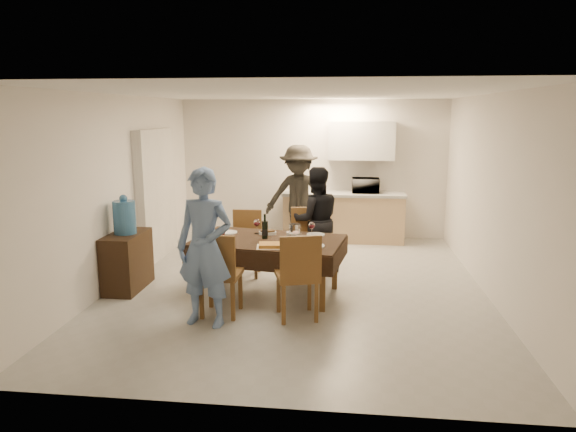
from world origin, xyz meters
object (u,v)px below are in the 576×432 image
microwave (366,185)px  water_jug (124,217)px  savoury_tart (272,245)px  person_kitchen (298,196)px  wine_bottle (265,226)px  dining_table (268,242)px  water_pitcher (295,233)px  person_far (315,220)px  person_near (205,248)px  console (127,261)px

microwave → water_jug: bearing=42.8°
savoury_tart → person_kitchen: person_kitchen is taller
wine_bottle → microwave: (1.40, 2.97, 0.14)m
dining_table → microwave: (1.35, 3.02, 0.34)m
water_pitcher → wine_bottle: bearing=166.0°
water_jug → microwave: 4.47m
water_pitcher → person_far: (0.20, 1.10, -0.06)m
dining_table → water_pitcher: (0.35, -0.05, 0.15)m
dining_table → wine_bottle: wine_bottle is taller
wine_bottle → person_kitchen: bearing=85.3°
dining_table → person_near: size_ratio=1.15×
water_pitcher → person_near: (-0.90, -1.00, 0.04)m
savoury_tart → microwave: (1.25, 3.40, 0.28)m
water_pitcher → microwave: microwave is taller
dining_table → person_near: bearing=-108.8°
water_pitcher → savoury_tart: bearing=-127.1°
console → microwave: bearing=42.8°
console → wine_bottle: (1.87, 0.07, 0.52)m
water_jug → person_far: (2.47, 1.07, -0.20)m
person_kitchen → savoury_tart: bearing=-91.1°
water_jug → console: bearing=0.0°
savoury_tart → person_far: (0.45, 1.43, 0.03)m
wine_bottle → microwave: bearing=64.8°
person_near → wine_bottle: bearing=75.4°
water_pitcher → savoury_tart: (-0.25, -0.33, -0.09)m
wine_bottle → person_near: size_ratio=0.18×
savoury_tart → microwave: size_ratio=0.74×
wine_bottle → person_far: bearing=59.0°
dining_table → console: (-1.92, -0.02, -0.32)m
person_far → microwave: bearing=-128.1°
dining_table → person_far: bearing=71.2°
person_near → person_far: person_near is taller
dining_table → wine_bottle: (-0.05, 0.05, 0.20)m
microwave → wine_bottle: bearing=64.8°
water_pitcher → person_near: size_ratio=0.13×
dining_table → person_near: (-0.55, -1.05, 0.18)m
console → person_far: (2.47, 1.07, 0.41)m
water_pitcher → person_near: person_near is taller
water_jug → water_pitcher: water_jug is taller
savoury_tart → person_far: 1.50m
person_kitchen → dining_table: bearing=-93.5°
person_near → person_kitchen: (0.71, 3.62, 0.01)m
wine_bottle → console: bearing=-178.0°
water_jug → person_near: (1.37, -1.03, -0.10)m
dining_table → console: console is taller
microwave → person_far: (-0.80, -1.97, -0.26)m
savoury_tart → dining_table: bearing=104.7°
dining_table → water_jug: 1.95m
water_pitcher → person_kitchen: bearing=94.2°
dining_table → person_near: 1.20m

